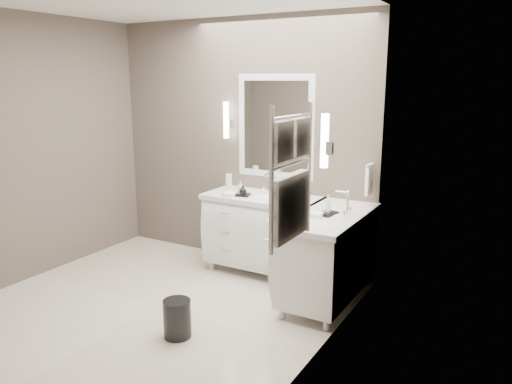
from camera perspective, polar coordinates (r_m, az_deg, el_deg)
The scene contains 19 objects.
floor at distance 4.81m, azimuth -11.36°, elevation -12.72°, with size 3.20×3.00×0.01m, color beige.
wall_back at distance 5.60m, azimuth -1.83°, elevation 5.67°, with size 3.20×0.01×2.70m, color #524942.
wall_left at distance 5.60m, azimuth -24.56°, elevation 4.50°, with size 0.01×3.00×2.70m, color #524942.
wall_right at distance 3.55m, azimuth 7.59°, elevation 1.35°, with size 0.01×3.00×2.70m, color #524942.
vanity_back at distance 5.33m, azimuth 0.79°, elevation -4.24°, with size 1.24×0.59×0.97m.
vanity_right at distance 4.69m, azimuth 8.29°, elevation -6.77°, with size 0.59×1.24×0.97m.
mirror_back at distance 5.35m, azimuth 2.21°, elevation 7.47°, with size 0.90×0.02×1.10m.
mirror_right at distance 4.27m, azimuth 11.55°, elevation 5.85°, with size 0.02×0.90×1.10m.
sconce_back at distance 5.58m, azimuth -3.43°, elevation 8.13°, with size 0.06×0.06×0.40m.
sconce_right at distance 3.75m, azimuth 7.84°, elevation 5.69°, with size 0.06×0.06×0.40m.
towel_bar_corner at distance 4.88m, azimuth 12.82°, elevation 1.49°, with size 0.03×0.22×0.30m.
towel_ladder at distance 3.21m, azimuth 3.99°, elevation 0.95°, with size 0.06×0.58×0.90m.
waste_bin at distance 4.21m, azimuth -8.99°, elevation -14.09°, with size 0.22×0.22×0.31m, color black.
amenity_tray_back at distance 5.22m, azimuth -1.62°, elevation -0.31°, with size 0.16×0.12×0.02m, color black.
amenity_tray_right at distance 4.54m, azimuth 8.19°, elevation -2.45°, with size 0.13×0.17×0.03m, color black.
water_bottle at distance 5.38m, azimuth -3.13°, elevation 1.03°, with size 0.07×0.07×0.20m, color silver.
soap_bottle_a at distance 5.24m, azimuth -1.79°, elevation 0.55°, with size 0.05×0.06×0.12m, color white.
soap_bottle_b at distance 5.17m, azimuth -1.51°, elevation 0.24°, with size 0.08×0.08×0.10m, color black.
soap_bottle_c at distance 4.52m, azimuth 8.22°, elevation -1.34°, with size 0.06×0.06×0.15m, color white.
Camera 1 is at (2.91, -3.23, 2.05)m, focal length 35.00 mm.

